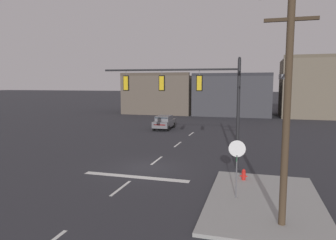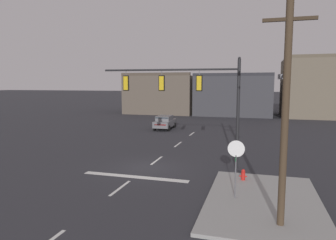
% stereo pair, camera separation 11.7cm
% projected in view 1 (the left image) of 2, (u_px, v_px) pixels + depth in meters
% --- Properties ---
extents(ground_plane, '(400.00, 400.00, 0.00)m').
position_uv_depth(ground_plane, '(147.00, 168.00, 19.69)').
color(ground_plane, '#2B2B30').
extents(sidewalk_near_corner, '(5.00, 8.00, 0.15)m').
position_uv_depth(sidewalk_near_corner, '(264.00, 201.00, 13.92)').
color(sidewalk_near_corner, gray).
rests_on(sidewalk_near_corner, ground).
extents(stop_bar_paint, '(6.40, 0.50, 0.01)m').
position_uv_depth(stop_bar_paint, '(135.00, 177.00, 17.78)').
color(stop_bar_paint, silver).
rests_on(stop_bar_paint, ground).
extents(lane_centreline, '(0.16, 26.40, 0.01)m').
position_uv_depth(lane_centreline, '(157.00, 160.00, 21.59)').
color(lane_centreline, silver).
rests_on(lane_centreline, ground).
extents(signal_mast_near_side, '(8.91, 0.78, 7.01)m').
position_uv_depth(signal_mast_near_side, '(193.00, 92.00, 19.69)').
color(signal_mast_near_side, black).
rests_on(signal_mast_near_side, ground).
extents(stop_sign, '(0.76, 0.64, 2.83)m').
position_uv_depth(stop_sign, '(237.00, 155.00, 13.90)').
color(stop_sign, '#56565B').
rests_on(stop_sign, ground).
extents(car_lot_nearside, '(2.06, 4.52, 1.61)m').
position_uv_depth(car_lot_nearside, '(164.00, 122.00, 36.45)').
color(car_lot_nearside, slate).
rests_on(car_lot_nearside, ground).
extents(utility_pole, '(2.20, 2.37, 8.98)m').
position_uv_depth(utility_pole, '(287.00, 97.00, 11.04)').
color(utility_pole, '#423323').
rests_on(utility_pole, ground).
extents(fire_hydrant, '(0.40, 0.30, 0.75)m').
position_uv_depth(fire_hydrant, '(244.00, 177.00, 16.75)').
color(fire_hydrant, red).
rests_on(fire_hydrant, ground).
extents(building_row, '(35.37, 11.41, 9.67)m').
position_uv_depth(building_row, '(224.00, 93.00, 54.15)').
color(building_row, brown).
rests_on(building_row, ground).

